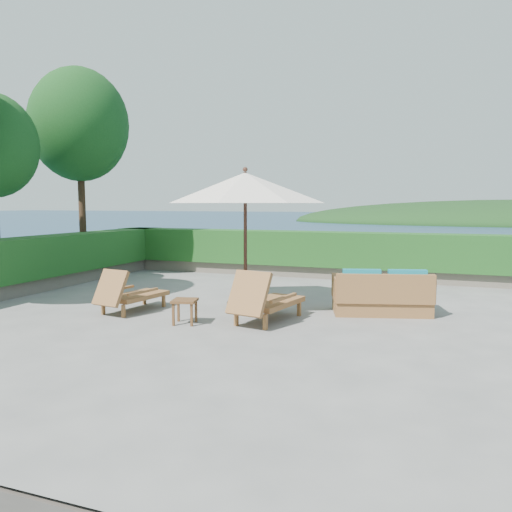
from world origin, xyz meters
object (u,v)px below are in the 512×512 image
(side_table, at_px, (185,304))
(patio_umbrella, at_px, (245,189))
(lounge_right, at_px, (265,300))
(lounge_left, at_px, (129,293))
(wicker_loveseat, at_px, (381,296))

(side_table, bearing_deg, patio_umbrella, 72.62)
(lounge_right, distance_m, side_table, 1.45)
(side_table, bearing_deg, lounge_right, 25.04)
(patio_umbrella, xyz_separation_m, lounge_right, (0.79, -1.05, -2.04))
(lounge_left, height_order, wicker_loveseat, wicker_loveseat)
(lounge_right, relative_size, side_table, 3.59)
(lounge_left, bearing_deg, lounge_right, 12.13)
(lounge_left, xyz_separation_m, wicker_loveseat, (4.77, 1.57, -0.02))
(lounge_right, bearing_deg, lounge_left, -166.43)
(patio_umbrella, distance_m, side_table, 2.72)
(lounge_left, relative_size, lounge_right, 0.90)
(patio_umbrella, xyz_separation_m, side_table, (-0.52, -1.67, -2.09))
(lounge_left, height_order, side_table, lounge_left)
(lounge_left, distance_m, wicker_loveseat, 5.02)
(lounge_right, distance_m, wicker_loveseat, 2.42)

